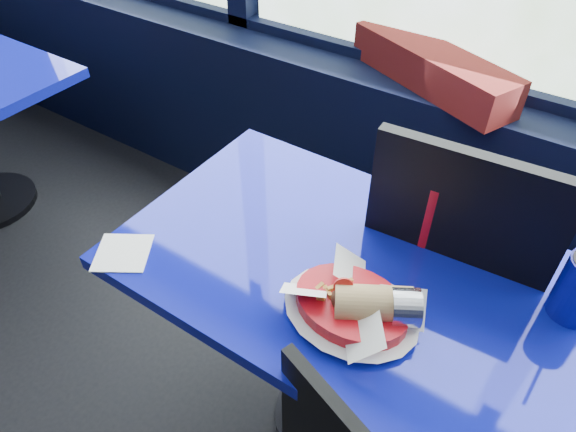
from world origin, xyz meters
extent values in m
cube|color=black|center=(0.00, 2.87, 0.40)|extent=(5.00, 0.26, 0.80)
cube|color=black|center=(0.00, 2.95, 0.81)|extent=(4.80, 0.08, 0.06)
cylinder|color=black|center=(0.30, 2.00, 0.01)|extent=(0.44, 0.44, 0.03)
cylinder|color=black|center=(0.30, 2.00, 0.34)|extent=(0.12, 0.12, 0.68)
cube|color=#0D1497|center=(0.30, 2.00, 0.73)|extent=(1.20, 0.70, 0.04)
cube|color=black|center=(0.48, 2.40, 0.51)|extent=(0.51, 0.51, 0.05)
cube|color=black|center=(0.46, 2.17, 0.79)|extent=(0.45, 0.07, 0.52)
cylinder|color=black|center=(0.66, 2.62, 0.24)|extent=(0.03, 0.03, 0.49)
cylinder|color=black|center=(0.69, 2.21, 0.24)|extent=(0.03, 0.03, 0.49)
cylinder|color=black|center=(0.26, 2.59, 0.24)|extent=(0.03, 0.03, 0.49)
cylinder|color=black|center=(0.29, 2.18, 0.24)|extent=(0.03, 0.03, 0.49)
cube|color=maroon|center=(0.11, 2.87, 0.87)|extent=(0.67, 0.41, 0.13)
cylinder|color=red|center=(0.34, 1.87, 0.77)|extent=(0.28, 0.28, 0.05)
cylinder|color=white|center=(0.34, 1.87, 0.76)|extent=(0.27, 0.27, 0.00)
cylinder|color=silver|center=(0.45, 1.91, 0.81)|extent=(0.10, 0.10, 0.09)
sphere|color=#5A301F|center=(0.33, 1.85, 0.81)|extent=(0.06, 0.06, 0.06)
cylinder|color=red|center=(0.32, 1.86, 0.84)|extent=(0.06, 0.06, 0.01)
cylinder|color=red|center=(0.39, 2.18, 0.84)|extent=(0.06, 0.06, 0.18)
cone|color=red|center=(0.39, 2.18, 0.96)|extent=(0.04, 0.04, 0.06)
cube|color=white|center=(-0.22, 1.72, 0.75)|extent=(0.18, 0.18, 0.00)
camera|label=1|loc=(0.61, 1.21, 1.68)|focal=32.00mm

